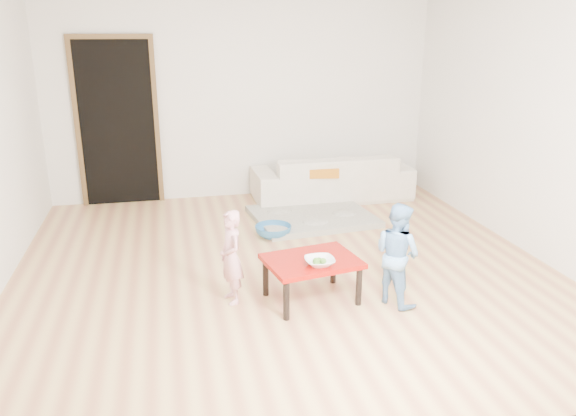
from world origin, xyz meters
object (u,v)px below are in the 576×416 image
object	(u,v)px
sofa	(332,176)
bowl	(320,262)
red_table	(311,279)
basin	(273,231)
child_blue	(397,254)
child_pink	(231,257)

from	to	relation	value
sofa	bowl	distance (m)	3.08
red_table	bowl	xyz separation A→B (m)	(0.03, -0.13, 0.22)
red_table	basin	xyz separation A→B (m)	(-0.02, 1.54, -0.12)
child_blue	basin	distance (m)	1.89
child_blue	basin	world-z (taller)	child_blue
sofa	child_pink	size ratio (longest dim) A/B	2.61
child_pink	basin	size ratio (longest dim) A/B	1.99
basin	child_blue	bearing A→B (deg)	-68.01
bowl	red_table	bearing A→B (deg)	102.47
sofa	basin	bearing A→B (deg)	49.53
bowl	basin	bearing A→B (deg)	91.85
bowl	child_blue	xyz separation A→B (m)	(0.64, -0.05, 0.03)
child_pink	basin	xyz separation A→B (m)	(0.63, 1.41, -0.33)
child_pink	red_table	bearing A→B (deg)	66.44
child_blue	basin	bearing A→B (deg)	-4.36
sofa	basin	size ratio (longest dim) A/B	5.18
child_pink	child_blue	world-z (taller)	child_blue
bowl	basin	size ratio (longest dim) A/B	0.60
red_table	child_pink	size ratio (longest dim) A/B	0.94
sofa	child_blue	xyz separation A→B (m)	(-0.34, -2.96, 0.13)
sofa	basin	distance (m)	1.64
child_blue	basin	xyz separation A→B (m)	(-0.69, 1.72, -0.37)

